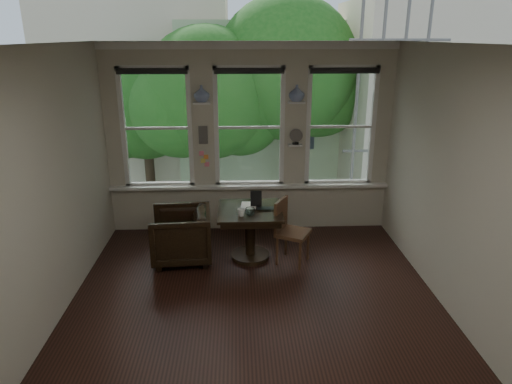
{
  "coord_description": "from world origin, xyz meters",
  "views": [
    {
      "loc": [
        -0.19,
        -4.89,
        3.08
      ],
      "look_at": [
        0.05,
        0.9,
        1.08
      ],
      "focal_mm": 32.0,
      "sensor_mm": 36.0,
      "label": 1
    }
  ],
  "objects_px": {
    "side_chair_right": "(293,232)",
    "mug": "(241,212)",
    "laptop": "(267,210)",
    "armchair_left": "(181,235)",
    "table": "(250,234)"
  },
  "relations": [
    {
      "from": "armchair_left",
      "to": "laptop",
      "type": "xyz_separation_m",
      "value": [
        1.22,
        -0.03,
        0.38
      ]
    },
    {
      "from": "laptop",
      "to": "armchair_left",
      "type": "bearing_deg",
      "value": -179.79
    },
    {
      "from": "laptop",
      "to": "mug",
      "type": "bearing_deg",
      "value": -152.09
    },
    {
      "from": "armchair_left",
      "to": "side_chair_right",
      "type": "relative_size",
      "value": 0.91
    },
    {
      "from": "mug",
      "to": "table",
      "type": "bearing_deg",
      "value": 61.71
    },
    {
      "from": "side_chair_right",
      "to": "armchair_left",
      "type": "bearing_deg",
      "value": 112.31
    },
    {
      "from": "table",
      "to": "armchair_left",
      "type": "bearing_deg",
      "value": -178.44
    },
    {
      "from": "table",
      "to": "side_chair_right",
      "type": "distance_m",
      "value": 0.63
    },
    {
      "from": "table",
      "to": "armchair_left",
      "type": "relative_size",
      "value": 1.07
    },
    {
      "from": "laptop",
      "to": "side_chair_right",
      "type": "bearing_deg",
      "value": -16.01
    },
    {
      "from": "side_chair_right",
      "to": "mug",
      "type": "height_order",
      "value": "side_chair_right"
    },
    {
      "from": "armchair_left",
      "to": "laptop",
      "type": "distance_m",
      "value": 1.28
    },
    {
      "from": "table",
      "to": "armchair_left",
      "type": "height_order",
      "value": "armchair_left"
    },
    {
      "from": "table",
      "to": "mug",
      "type": "relative_size",
      "value": 8.14
    },
    {
      "from": "table",
      "to": "laptop",
      "type": "height_order",
      "value": "laptop"
    }
  ]
}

